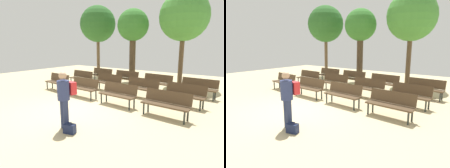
{
  "view_description": "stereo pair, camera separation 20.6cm",
  "coord_description": "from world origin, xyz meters",
  "views": [
    {
      "loc": [
        5.28,
        -4.63,
        2.35
      ],
      "look_at": [
        0.0,
        2.65,
        0.55
      ],
      "focal_mm": 30.85,
      "sensor_mm": 36.0,
      "label": 1
    },
    {
      "loc": [
        5.44,
        -4.51,
        2.35
      ],
      "look_at": [
        0.0,
        2.65,
        0.55
      ],
      "focal_mm": 30.85,
      "sensor_mm": 36.0,
      "label": 2
    }
  ],
  "objects": [
    {
      "name": "ground_plane",
      "position": [
        0.0,
        0.0,
        0.0
      ],
      "size": [
        24.0,
        24.0,
        0.0
      ],
      "primitive_type": "plane",
      "color": "#CCB789"
    },
    {
      "name": "bench_r0_c0",
      "position": [
        -2.96,
        1.82,
        0.5
      ],
      "size": [
        1.64,
        0.64,
        0.87
      ],
      "rotation": [
        0.0,
        0.0,
        -0.1
      ],
      "color": "#4C3823",
      "rests_on": "ground_plane"
    },
    {
      "name": "bench_r0_c1",
      "position": [
        -0.87,
        1.61,
        0.5
      ],
      "size": [
        1.62,
        0.56,
        0.87
      ],
      "rotation": [
        0.0,
        0.0,
        -0.05
      ],
      "color": "#4C3823",
      "rests_on": "ground_plane"
    },
    {
      "name": "bench_r0_c2",
      "position": [
        1.13,
        1.52,
        0.5
      ],
      "size": [
        1.63,
        0.58,
        0.87
      ],
      "rotation": [
        0.0,
        0.0,
        -0.06
      ],
      "color": "#4C3823",
      "rests_on": "ground_plane"
    },
    {
      "name": "bench_r0_c3",
      "position": [
        3.14,
        1.37,
        0.5
      ],
      "size": [
        1.62,
        0.57,
        0.87
      ],
      "rotation": [
        0.0,
        0.0,
        -0.06
      ],
      "color": "#4C3823",
      "rests_on": "ground_plane"
    },
    {
      "name": "bench_r1_c0",
      "position": [
        -2.86,
        3.47,
        0.5
      ],
      "size": [
        1.63,
        0.6,
        0.87
      ],
      "rotation": [
        0.0,
        0.0,
        -0.07
      ],
      "color": "#4C3823",
      "rests_on": "ground_plane"
    },
    {
      "name": "bench_r1_c1",
      "position": [
        -0.76,
        3.33,
        0.5
      ],
      "size": [
        1.63,
        0.58,
        0.87
      ],
      "rotation": [
        0.0,
        0.0,
        -0.07
      ],
      "color": "#4C3823",
      "rests_on": "ground_plane"
    },
    {
      "name": "bench_r1_c2",
      "position": [
        1.32,
        3.16,
        0.5
      ],
      "size": [
        1.63,
        0.59,
        0.87
      ],
      "rotation": [
        0.0,
        0.0,
        -0.07
      ],
      "color": "#4C3823",
      "rests_on": "ground_plane"
    },
    {
      "name": "bench_r1_c3",
      "position": [
        3.28,
        2.99,
        0.5
      ],
      "size": [
        1.64,
        0.65,
        0.87
      ],
      "rotation": [
        0.0,
        0.0,
        -0.11
      ],
      "color": "#4C3823",
      "rests_on": "ground_plane"
    },
    {
      "name": "bench_r2_c0",
      "position": [
        -2.64,
        5.1,
        0.5
      ],
      "size": [
        1.63,
        0.59,
        0.87
      ],
      "rotation": [
        0.0,
        0.0,
        -0.07
      ],
      "color": "#4C3823",
      "rests_on": "ground_plane"
    },
    {
      "name": "bench_r2_c1",
      "position": [
        -0.67,
        4.96,
        0.5
      ],
      "size": [
        1.63,
        0.6,
        0.87
      ],
      "rotation": [
        0.0,
        0.0,
        -0.07
      ],
      "color": "#4C3823",
      "rests_on": "ground_plane"
    },
    {
      "name": "bench_r2_c2",
      "position": [
        1.39,
        4.74,
        0.5
      ],
      "size": [
        1.63,
        0.61,
        0.87
      ],
      "rotation": [
        0.0,
        0.0,
        -0.08
      ],
      "color": "#4C3823",
      "rests_on": "ground_plane"
    },
    {
      "name": "bench_r2_c3",
      "position": [
        3.45,
        4.62,
        0.5
      ],
      "size": [
        1.63,
        0.6,
        0.87
      ],
      "rotation": [
        0.0,
        0.0,
        -0.07
      ],
      "color": "#4C3823",
      "rests_on": "ground_plane"
    },
    {
      "name": "tree_0",
      "position": [
        -1.28,
        6.77,
        3.56
      ],
      "size": [
        2.07,
        2.07,
        4.71
      ],
      "color": "#4C3A28",
      "rests_on": "ground_plane"
    },
    {
      "name": "tree_1",
      "position": [
        -4.45,
        6.97,
        3.93
      ],
      "size": [
        2.68,
        2.68,
        5.29
      ],
      "color": "brown",
      "rests_on": "ground_plane"
    },
    {
      "name": "tree_2",
      "position": [
        1.82,
        7.2,
        3.98
      ],
      "size": [
        2.82,
        2.82,
        5.41
      ],
      "color": "brown",
      "rests_on": "ground_plane"
    },
    {
      "name": "visitor_with_backpack",
      "position": [
        1.13,
        -1.17,
        0.94
      ],
      "size": [
        0.42,
        0.58,
        1.65
      ],
      "rotation": [
        0.0,
        0.0,
        2.91
      ],
      "color": "navy",
      "rests_on": "ground_plane"
    },
    {
      "name": "handbag",
      "position": [
        1.47,
        -1.35,
        0.13
      ],
      "size": [
        0.36,
        0.26,
        0.29
      ],
      "color": "#192347",
      "rests_on": "ground_plane"
    }
  ]
}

